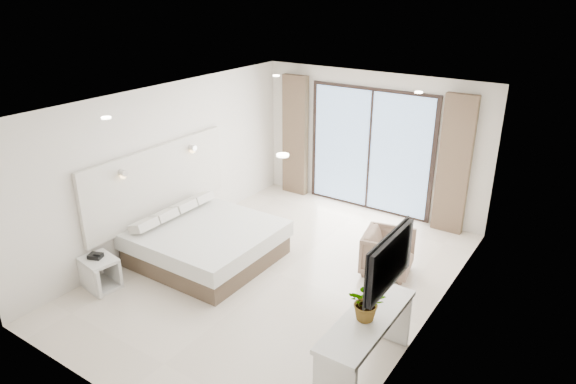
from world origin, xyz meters
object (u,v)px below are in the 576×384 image
at_px(bed, 206,242).
at_px(nightstand, 100,273).
at_px(armchair, 388,251).
at_px(console_desk, 366,333).

relative_size(bed, nightstand, 3.56).
height_order(bed, armchair, armchair).
bearing_deg(armchair, console_desk, -174.14).
distance_m(nightstand, console_desk, 4.09).
bearing_deg(armchair, bed, 104.25).
bearing_deg(console_desk, bed, 163.70).
height_order(nightstand, armchair, armchair).
distance_m(bed, armchair, 2.91).
xyz_separation_m(nightstand, armchair, (3.35, 2.75, 0.13)).
bearing_deg(bed, armchair, 25.74).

